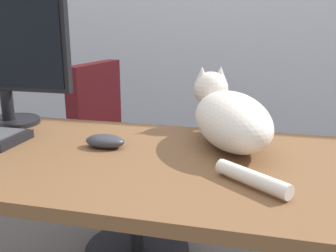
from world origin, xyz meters
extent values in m
cube|color=brown|center=(0.00, 0.00, 0.71)|extent=(1.44, 0.62, 0.03)
cylinder|color=black|center=(-0.11, 0.62, 0.02)|extent=(0.48, 0.48, 0.04)
cylinder|color=black|center=(-0.11, 0.62, 0.21)|extent=(0.06, 0.06, 0.43)
cylinder|color=maroon|center=(-0.11, 0.62, 0.46)|extent=(0.44, 0.44, 0.06)
cube|color=maroon|center=(-0.29, 0.64, 0.69)|extent=(0.10, 0.36, 0.40)
cylinder|color=black|center=(-0.40, 0.20, 0.73)|extent=(0.20, 0.20, 0.01)
cylinder|color=black|center=(-0.40, 0.20, 0.79)|extent=(0.04, 0.04, 0.10)
cube|color=black|center=(-0.40, 0.20, 0.99)|extent=(0.48, 0.03, 0.30)
ellipsoid|color=silver|center=(0.34, 0.13, 0.80)|extent=(0.31, 0.40, 0.15)
sphere|color=silver|center=(0.25, 0.33, 0.85)|extent=(0.11, 0.11, 0.11)
cone|color=silver|center=(0.23, 0.31, 0.90)|extent=(0.04, 0.04, 0.04)
cone|color=silver|center=(0.28, 0.34, 0.90)|extent=(0.04, 0.04, 0.04)
cylinder|color=silver|center=(0.41, -0.12, 0.75)|extent=(0.16, 0.14, 0.03)
ellipsoid|color=#333338|center=(0.01, 0.04, 0.74)|extent=(0.11, 0.06, 0.04)
camera|label=1|loc=(0.42, -0.87, 1.05)|focal=40.70mm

